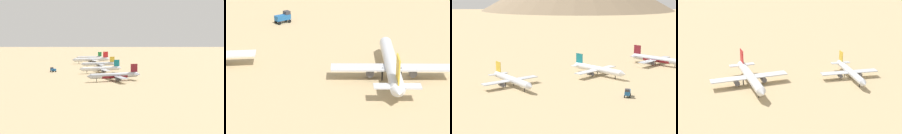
# 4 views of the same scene
# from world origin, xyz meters

# --- Properties ---
(ground_plane) EXTENTS (1800.00, 1800.00, 0.00)m
(ground_plane) POSITION_xyz_m (0.00, 0.00, 0.00)
(ground_plane) COLOR tan
(parked_jet_2) EXTENTS (36.10, 29.34, 10.41)m
(parked_jet_2) POSITION_xyz_m (-0.06, 2.81, 3.50)
(parked_jet_2) COLOR silver
(parked_jet_2) RESTS_ON ground
(service_truck) EXTENTS (5.06, 5.66, 3.90)m
(service_truck) POSITION_xyz_m (48.06, 31.38, 2.08)
(service_truck) COLOR #1E5999
(service_truck) RESTS_ON ground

